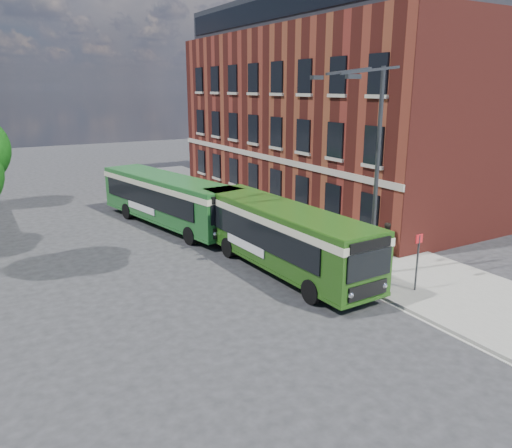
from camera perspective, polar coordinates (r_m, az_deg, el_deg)
ground at (r=21.45m, az=-1.17°, el=-7.06°), size 120.00×120.00×0.00m
pavement at (r=31.37m, az=2.93°, el=0.36°), size 6.00×48.00×0.15m
kerb_line at (r=29.89m, az=-1.99°, el=-0.53°), size 0.12×48.00×0.01m
brick_office at (r=37.68m, az=8.85°, el=13.34°), size 12.10×26.00×14.20m
street_lamp at (r=21.34m, az=12.94°, el=5.83°), size 2.96×2.38×9.00m
bus_stop_sign at (r=21.17m, az=17.97°, el=-3.79°), size 0.35×0.08×2.52m
bus_front at (r=22.75m, az=2.83°, el=-0.86°), size 3.02×11.46×3.02m
bus_rear at (r=30.61m, az=-10.06°, el=3.16°), size 4.72×12.21×3.02m
pedestrian_a at (r=22.59m, az=12.27°, el=-3.49°), size 0.65×0.45×1.73m
pedestrian_b at (r=25.00m, az=14.60°, el=-1.78°), size 1.05×0.95×1.76m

